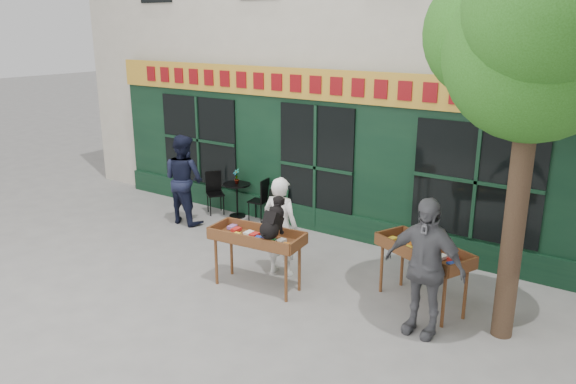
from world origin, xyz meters
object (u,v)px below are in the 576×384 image
(book_cart_center, at_px, (257,240))
(woman, at_px, (281,226))
(book_cart_right, at_px, (423,254))
(man_right, at_px, (424,267))
(bistro_table, at_px, (237,193))
(man_left, at_px, (184,179))
(dog, at_px, (272,217))

(book_cart_center, bearing_deg, woman, 83.87)
(woman, distance_m, book_cart_right, 2.42)
(man_right, xyz_separation_m, bistro_table, (-5.23, 2.34, -0.43))
(man_left, bearing_deg, man_right, 167.68)
(dog, distance_m, book_cart_right, 2.32)
(man_right, bearing_deg, dog, -170.92)
(book_cart_center, bearing_deg, dog, -14.26)
(book_cart_right, distance_m, bistro_table, 5.18)
(woman, height_order, man_right, man_right)
(book_cart_center, bearing_deg, man_left, 147.07)
(dog, bearing_deg, man_right, -0.25)
(dog, xyz_separation_m, man_left, (-3.58, 1.68, -0.33))
(book_cart_center, relative_size, book_cart_right, 0.96)
(book_cart_center, relative_size, man_right, 0.80)
(book_cart_center, xyz_separation_m, man_right, (2.70, 0.19, 0.15))
(dog, xyz_separation_m, book_cart_right, (2.05, 0.99, -0.47))
(dog, height_order, man_right, man_right)
(dog, relative_size, man_right, 0.31)
(book_cart_center, height_order, woman, woman)
(man_right, bearing_deg, book_cart_right, 115.01)
(woman, relative_size, man_right, 0.88)
(dog, distance_m, man_left, 3.97)
(bistro_table, bearing_deg, woman, -36.65)
(woman, xyz_separation_m, book_cart_right, (2.40, 0.29, -0.03))
(man_right, height_order, bistro_table, man_right)
(woman, distance_m, bistro_table, 3.17)
(man_right, distance_m, man_left, 6.10)
(bistro_table, xyz_separation_m, man_left, (-0.70, -0.90, 0.42))
(book_cart_right, xyz_separation_m, man_right, (0.30, -0.75, 0.15))
(dog, bearing_deg, book_cart_right, 19.69)
(book_cart_center, height_order, bistro_table, book_cart_center)
(book_cart_right, bearing_deg, man_left, -163.77)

